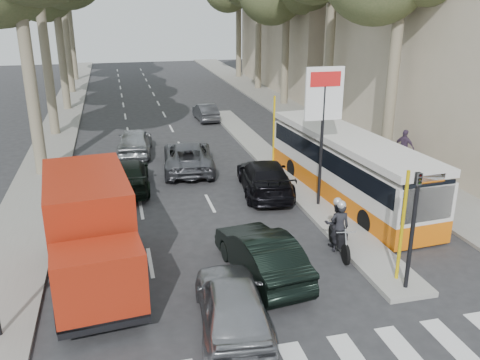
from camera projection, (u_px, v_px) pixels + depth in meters
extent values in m
plane|color=#28282B|center=(281.00, 280.00, 15.18)|extent=(120.00, 120.00, 0.00)
cube|color=gray|center=(284.00, 106.00, 40.00)|extent=(3.20, 70.00, 0.12)
cube|color=gray|center=(66.00, 109.00, 38.95)|extent=(2.40, 64.00, 0.12)
cube|color=gray|center=(273.00, 162.00, 25.96)|extent=(1.50, 26.00, 0.16)
cube|color=#B7A88E|center=(326.00, 0.00, 47.18)|extent=(11.00, 20.00, 16.00)
cylinder|color=yellow|center=(402.00, 229.00, 14.43)|extent=(0.10, 0.10, 3.50)
cylinder|color=yellow|center=(320.00, 166.00, 19.92)|extent=(0.10, 0.10, 3.50)
cylinder|color=yellow|center=(274.00, 131.00, 25.41)|extent=(0.10, 0.10, 3.50)
cylinder|color=black|center=(321.00, 145.00, 19.63)|extent=(0.12, 0.12, 5.20)
cube|color=white|center=(324.00, 94.00, 18.97)|extent=(1.50, 0.10, 2.00)
cube|color=red|center=(326.00, 79.00, 18.73)|extent=(1.20, 0.02, 0.55)
cylinder|color=black|center=(411.00, 241.00, 14.02)|extent=(0.12, 0.12, 3.20)
imported|color=black|center=(417.00, 190.00, 13.52)|extent=(0.16, 0.41, 1.00)
cylinder|color=#6B604C|center=(31.00, 87.00, 22.93)|extent=(0.56, 0.56, 8.40)
cylinder|color=#6B604C|center=(47.00, 62.00, 30.14)|extent=(0.56, 0.56, 8.96)
cylinder|color=#6B604C|center=(62.00, 56.00, 37.64)|extent=(0.56, 0.56, 8.12)
cylinder|color=#6B604C|center=(67.00, 39.00, 44.71)|extent=(0.56, 0.56, 9.52)
cylinder|color=#6B604C|center=(72.00, 38.00, 52.15)|extent=(0.56, 0.56, 8.68)
cylinder|color=#6B604C|center=(392.00, 80.00, 25.00)|extent=(0.56, 0.56, 8.40)
cylinder|color=#6B604C|center=(329.00, 56.00, 32.20)|extent=(0.56, 0.56, 9.24)
cylinder|color=#6B604C|center=(285.00, 55.00, 39.71)|extent=(0.56, 0.56, 7.84)
cylinder|color=#6B604C|center=(258.00, 40.00, 46.86)|extent=(0.56, 0.56, 8.96)
cylinder|color=#6B604C|center=(239.00, 38.00, 54.30)|extent=(0.56, 0.56, 8.40)
imported|color=#92949A|center=(232.00, 304.00, 12.66)|extent=(2.13, 4.40, 1.45)
imported|color=black|center=(261.00, 254.00, 15.17)|extent=(2.07, 4.51, 1.44)
imported|color=#52535A|center=(188.00, 156.00, 24.86)|extent=(2.83, 5.25, 1.40)
imported|color=black|center=(265.00, 177.00, 21.88)|extent=(2.64, 5.17, 1.44)
imported|color=#9DA0A4|center=(135.00, 142.00, 27.31)|extent=(2.19, 4.49, 1.48)
imported|color=#44454A|center=(206.00, 112.00, 35.41)|extent=(1.39, 3.62, 1.18)
imported|color=black|center=(127.00, 175.00, 22.25)|extent=(2.04, 4.66, 1.33)
cube|color=black|center=(95.00, 269.00, 14.69)|extent=(2.76, 6.12, 0.25)
cylinder|color=black|center=(61.00, 316.00, 12.65)|extent=(0.38, 0.91, 0.89)
cylinder|color=black|center=(141.00, 301.00, 13.28)|extent=(0.38, 0.91, 0.89)
cylinder|color=black|center=(58.00, 251.00, 15.98)|extent=(0.38, 0.91, 0.89)
cylinder|color=black|center=(122.00, 241.00, 16.61)|extent=(0.38, 0.91, 0.89)
cube|color=maroon|center=(99.00, 280.00, 12.37)|extent=(2.30, 1.59, 1.68)
cube|color=black|center=(101.00, 286.00, 11.74)|extent=(1.97, 0.28, 0.89)
cube|color=maroon|center=(88.00, 215.00, 14.93)|extent=(2.68, 4.36, 2.47)
cube|color=orange|center=(345.00, 186.00, 21.47)|extent=(3.05, 10.53, 0.81)
cube|color=silver|center=(347.00, 161.00, 21.11)|extent=(3.05, 10.53, 1.35)
cube|color=black|center=(347.00, 155.00, 21.02)|extent=(3.04, 10.11, 0.77)
cube|color=silver|center=(348.00, 138.00, 20.78)|extent=(3.05, 10.53, 0.27)
cube|color=black|center=(427.00, 202.00, 16.45)|extent=(1.99, 0.21, 1.35)
cube|color=orange|center=(431.00, 179.00, 16.19)|extent=(1.08, 0.14, 0.29)
cylinder|color=black|center=(366.00, 221.00, 18.23)|extent=(0.32, 0.88, 0.87)
cylinder|color=black|center=(414.00, 214.00, 18.83)|extent=(0.32, 0.88, 0.87)
cylinder|color=black|center=(293.00, 168.00, 23.99)|extent=(0.32, 0.88, 0.87)
cylinder|color=black|center=(331.00, 164.00, 24.59)|extent=(0.32, 0.88, 0.87)
cylinder|color=black|center=(346.00, 255.00, 15.98)|extent=(0.19, 0.66, 0.65)
cylinder|color=black|center=(332.00, 234.00, 17.41)|extent=(0.19, 0.66, 0.65)
cylinder|color=silver|center=(346.00, 243.00, 15.92)|extent=(0.12, 0.41, 0.81)
cube|color=black|center=(339.00, 239.00, 16.70)|extent=(0.33, 0.79, 0.31)
cube|color=black|center=(341.00, 235.00, 16.42)|extent=(0.37, 0.50, 0.22)
cube|color=black|center=(336.00, 230.00, 16.92)|extent=(0.37, 0.69, 0.12)
cylinder|color=silver|center=(346.00, 232.00, 15.87)|extent=(0.63, 0.13, 0.04)
imported|color=black|center=(340.00, 227.00, 16.55)|extent=(0.67, 0.49, 1.71)
imported|color=black|center=(336.00, 223.00, 16.95)|extent=(0.83, 0.54, 1.60)
sphere|color=#B2B2B7|center=(342.00, 205.00, 16.24)|extent=(0.28, 0.28, 0.28)
sphere|color=#B2B2B7|center=(338.00, 202.00, 16.66)|extent=(0.28, 0.28, 0.28)
imported|color=#483652|center=(404.00, 147.00, 25.20)|extent=(0.98, 1.16, 1.79)
imported|color=brown|center=(378.00, 158.00, 23.36)|extent=(1.34, 0.95, 1.90)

